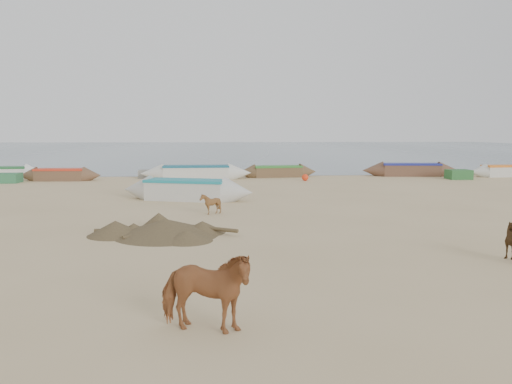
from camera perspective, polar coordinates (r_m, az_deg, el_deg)
ground at (r=14.53m, az=1.06°, el=-5.81°), size 140.00×140.00×0.00m
sea at (r=96.18m, az=-3.12°, el=4.98°), size 160.00×160.00×0.00m
cow_adult at (r=8.11m, az=-5.88°, el=-11.24°), size 1.74×1.15×1.35m
calf_front at (r=19.50m, az=-5.22°, el=-1.34°), size 0.85×0.78×0.83m
near_canoe at (r=23.68m, az=-7.93°, el=0.25°), size 6.54×3.19×0.97m
debris_pile at (r=15.82m, az=-10.22°, el=-3.95°), size 4.37×4.37×0.50m
waterline_canoes at (r=34.77m, az=-1.12°, el=2.33°), size 54.22×3.44×0.94m
beach_clutter at (r=33.95m, az=4.34°, el=1.98°), size 44.55×3.88×0.64m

